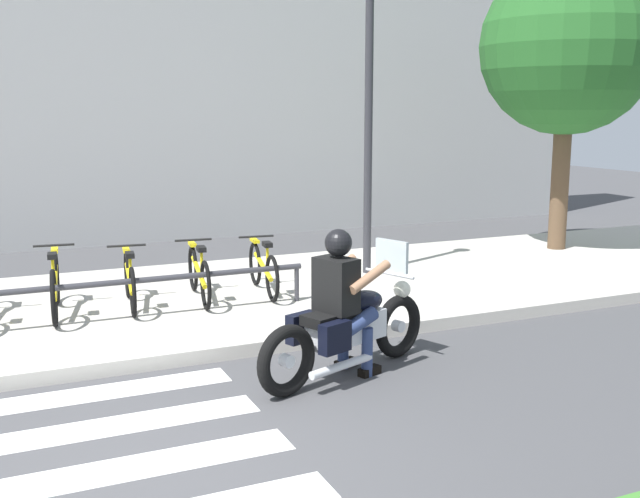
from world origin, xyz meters
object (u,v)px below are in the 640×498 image
bicycle_6 (263,269)px  tree_near_rack (568,48)px  bike_rack (59,290)px  street_lamp (369,102)px  rider (342,293)px  bicycle_4 (130,281)px  motorcycle (348,329)px  bicycle_3 (55,285)px  bicycle_5 (199,274)px

bicycle_6 → tree_near_rack: (5.81, 1.00, 3.07)m
bike_rack → street_lamp: size_ratio=1.32×
rider → bicycle_4: 3.28m
bike_rack → street_lamp: 5.05m
bicycle_4 → bicycle_6: bearing=-0.0°
bicycle_6 → bike_rack: (-2.60, -0.55, 0.09)m
motorcycle → rider: bearing=-162.1°
bicycle_6 → street_lamp: 2.91m
tree_near_rack → bicycle_3: bearing=-173.2°
bicycle_3 → bicycle_5: bearing=0.0°
bicycle_3 → bike_rack: bicycle_3 is taller
street_lamp → bicycle_5: bearing=-167.6°
bicycle_3 → motorcycle: bearing=-49.9°
rider → bicycle_6: bearing=85.1°
motorcycle → bicycle_3: size_ratio=1.24×
motorcycle → street_lamp: 4.58m
street_lamp → tree_near_rack: size_ratio=0.87×
bike_rack → tree_near_rack: tree_near_rack is taller
rider → bike_rack: rider is taller
bicycle_5 → bicycle_6: 0.87m
bicycle_6 → bike_rack: 2.66m
rider → bicycle_4: bearing=117.1°
bicycle_4 → street_lamp: bearing=9.4°
bicycle_3 → street_lamp: street_lamp is taller
bicycle_6 → rider: bearing=-94.9°
street_lamp → tree_near_rack: bearing=5.8°
bike_rack → tree_near_rack: size_ratio=1.15×
rider → bicycle_4: size_ratio=0.92×
rider → bicycle_6: size_ratio=0.93×
bicycle_3 → tree_near_rack: tree_near_rack is taller
bicycle_3 → bicycle_5: size_ratio=1.05×
street_lamp → tree_near_rack: tree_near_rack is taller
rider → street_lamp: street_lamp is taller
bicycle_3 → bicycle_5: (1.73, 0.00, -0.02)m
bicycle_6 → bike_rack: bearing=-168.0°
rider → motorcycle: bearing=17.9°
bike_rack → bicycle_6: bearing=12.0°
motorcycle → rider: 0.38m
bicycle_6 → street_lamp: bearing=17.8°
motorcycle → bicycle_3: (-2.42, 2.88, 0.04)m
bicycle_3 → street_lamp: bearing=7.6°
tree_near_rack → street_lamp: bearing=-174.2°
street_lamp → tree_near_rack: (3.95, 0.40, 0.91)m
rider → bike_rack: 3.33m
bicycle_4 → street_lamp: (3.59, 0.60, 2.17)m
motorcycle → street_lamp: (2.03, 3.48, 2.18)m
bicycle_4 → bike_rack: size_ratio=0.27×
bicycle_4 → street_lamp: size_ratio=0.36×
bicycle_6 → tree_near_rack: tree_near_rack is taller
bicycle_4 → tree_near_rack: tree_near_rack is taller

